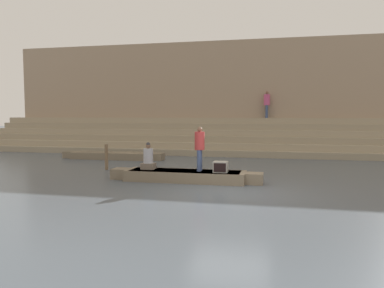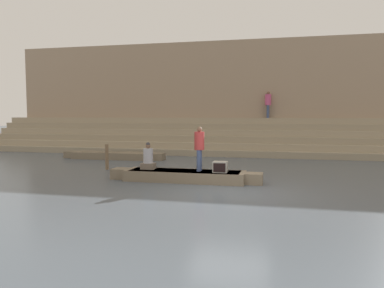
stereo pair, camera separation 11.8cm
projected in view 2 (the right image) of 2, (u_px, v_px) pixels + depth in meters
ground_plane at (229, 193)px, 11.74m from camera, size 120.00×120.00×0.00m
ghat_steps at (254, 141)px, 23.35m from camera, size 36.00×3.39×2.25m
back_wall at (257, 97)px, 24.90m from camera, size 34.20×1.28×7.33m
rowboat_main at (185, 175)px, 13.86m from camera, size 5.71×1.28×0.39m
person_standing at (199, 146)px, 13.70m from camera, size 0.37×0.37×1.63m
person_rowing at (148, 159)px, 14.24m from camera, size 0.51×0.40×1.03m
tv_set at (220, 167)px, 13.41m from camera, size 0.51×0.41×0.40m
moored_boat_shore at (114, 155)px, 20.88m from camera, size 5.85×1.28×0.37m
mooring_post at (107, 157)px, 16.78m from camera, size 0.15×0.15×1.14m
person_on_steps at (268, 103)px, 23.90m from camera, size 0.38×0.38×1.70m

